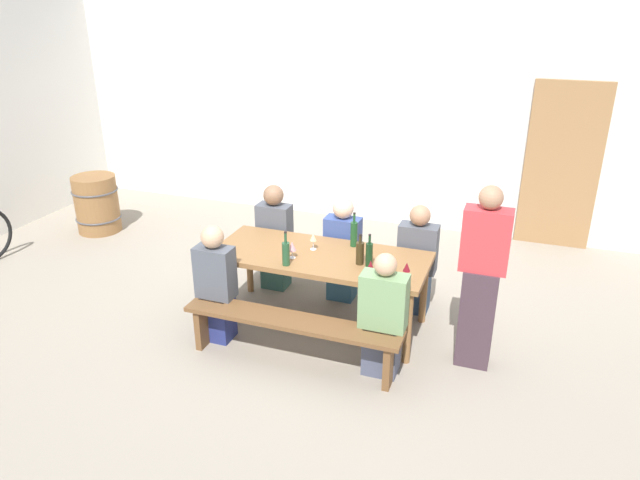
{
  "coord_description": "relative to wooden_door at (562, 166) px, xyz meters",
  "views": [
    {
      "loc": [
        1.74,
        -4.79,
        3.06
      ],
      "look_at": [
        0.0,
        0.0,
        0.9
      ],
      "focal_mm": 32.94,
      "sensor_mm": 36.0,
      "label": 1
    }
  ],
  "objects": [
    {
      "name": "wine_bottle_0",
      "position": [
        -1.91,
        -2.61,
        -0.17
      ],
      "size": [
        0.07,
        0.07,
        0.35
      ],
      "color": "#194723",
      "rests_on": "tasting_table"
    },
    {
      "name": "ground_plane",
      "position": [
        -2.16,
        -2.91,
        -1.05
      ],
      "size": [
        24.0,
        24.0,
        0.0
      ],
      "primitive_type": "plane",
      "color": "gray"
    },
    {
      "name": "wine_glass_3",
      "position": [
        -1.27,
        -3.18,
        -0.17
      ],
      "size": [
        0.07,
        0.07,
        0.17
      ],
      "color": "silver",
      "rests_on": "tasting_table"
    },
    {
      "name": "wine_glass_0",
      "position": [
        -1.58,
        -3.22,
        -0.19
      ],
      "size": [
        0.07,
        0.07,
        0.16
      ],
      "color": "silver",
      "rests_on": "tasting_table"
    },
    {
      "name": "wooden_door",
      "position": [
        0.0,
        0.0,
        0.0
      ],
      "size": [
        0.9,
        0.06,
        2.1
      ],
      "primitive_type": "cube",
      "color": "#9E7247",
      "rests_on": "ground"
    },
    {
      "name": "bench_far",
      "position": [
        -2.16,
        -2.18,
        -0.7
      ],
      "size": [
        1.97,
        0.3,
        0.45
      ],
      "color": "brown",
      "rests_on": "ground"
    },
    {
      "name": "wine_bottle_3",
      "position": [
        -1.74,
        -2.99,
        -0.19
      ],
      "size": [
        0.07,
        0.07,
        0.29
      ],
      "color": "#332814",
      "rests_on": "tasting_table"
    },
    {
      "name": "wine_bottle_2",
      "position": [
        -1.65,
        -3.01,
        -0.18
      ],
      "size": [
        0.06,
        0.06,
        0.32
      ],
      "color": "#143319",
      "rests_on": "tasting_table"
    },
    {
      "name": "seated_guest_far_2",
      "position": [
        -1.33,
        -2.33,
        -0.5
      ],
      "size": [
        0.39,
        0.24,
        1.15
      ],
      "rotation": [
        0.0,
        0.0,
        -1.57
      ],
      "color": "navy",
      "rests_on": "ground"
    },
    {
      "name": "back_wall",
      "position": [
        -2.16,
        0.14,
        0.55
      ],
      "size": [
        14.0,
        0.2,
        3.2
      ],
      "primitive_type": "cube",
      "color": "silver",
      "rests_on": "ground"
    },
    {
      "name": "wine_glass_2",
      "position": [
        -2.26,
        -2.83,
        -0.18
      ],
      "size": [
        0.07,
        0.07,
        0.17
      ],
      "color": "silver",
      "rests_on": "tasting_table"
    },
    {
      "name": "tasting_table",
      "position": [
        -2.16,
        -2.91,
        -0.37
      ],
      "size": [
        2.07,
        0.87,
        0.75
      ],
      "color": "olive",
      "rests_on": "ground"
    },
    {
      "name": "wine_barrel",
      "position": [
        -5.87,
        -1.63,
        -0.66
      ],
      "size": [
        0.61,
        0.61,
        0.78
      ],
      "color": "olive",
      "rests_on": "ground"
    },
    {
      "name": "standing_host",
      "position": [
        -0.65,
        -3.08,
        -0.25
      ],
      "size": [
        0.39,
        0.24,
        1.65
      ],
      "rotation": [
        0.0,
        0.0,
        3.14
      ],
      "color": "#422F39",
      "rests_on": "ground"
    },
    {
      "name": "seated_guest_far_0",
      "position": [
        -2.89,
        -2.33,
        -0.48
      ],
      "size": [
        0.37,
        0.24,
        1.19
      ],
      "rotation": [
        0.0,
        0.0,
        -1.57
      ],
      "color": "#2E564D",
      "rests_on": "ground"
    },
    {
      "name": "seated_guest_near_1",
      "position": [
        -1.38,
        -3.5,
        -0.52
      ],
      "size": [
        0.39,
        0.24,
        1.12
      ],
      "rotation": [
        0.0,
        0.0,
        1.57
      ],
      "color": "#484E63",
      "rests_on": "ground"
    },
    {
      "name": "wine_bottle_1",
      "position": [
        -2.37,
        -3.24,
        -0.18
      ],
      "size": [
        0.07,
        0.07,
        0.33
      ],
      "color": "#234C2D",
      "rests_on": "tasting_table"
    },
    {
      "name": "seated_guest_near_0",
      "position": [
        -2.97,
        -3.5,
        -0.5
      ],
      "size": [
        0.35,
        0.24,
        1.15
      ],
      "rotation": [
        0.0,
        0.0,
        1.57
      ],
      "color": "navy",
      "rests_on": "ground"
    },
    {
      "name": "seated_guest_far_1",
      "position": [
        -2.12,
        -2.33,
        -0.5
      ],
      "size": [
        0.37,
        0.24,
        1.14
      ],
      "rotation": [
        0.0,
        0.0,
        -1.57
      ],
      "color": "#2C556E",
      "rests_on": "ground"
    },
    {
      "name": "wine_glass_1",
      "position": [
        -2.38,
        -3.08,
        -0.18
      ],
      "size": [
        0.08,
        0.08,
        0.17
      ],
      "color": "silver",
      "rests_on": "tasting_table"
    },
    {
      "name": "bench_near",
      "position": [
        -2.16,
        -3.65,
        -0.7
      ],
      "size": [
        1.97,
        0.3,
        0.45
      ],
      "color": "brown",
      "rests_on": "ground"
    }
  ]
}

